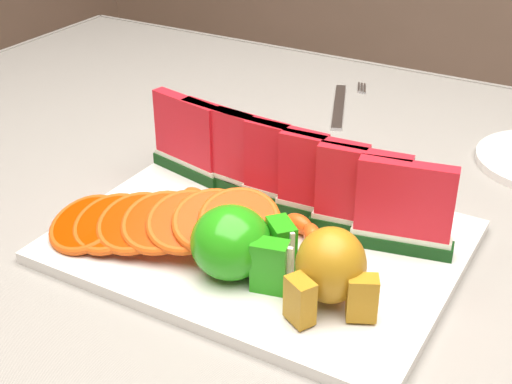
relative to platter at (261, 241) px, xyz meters
name	(u,v)px	position (x,y,z in m)	size (l,w,h in m)	color
table	(317,288)	(0.03, 0.09, -0.11)	(1.40, 0.90, 0.75)	#4C2619
tablecloth	(319,245)	(0.03, 0.09, -0.05)	(1.53, 1.03, 0.20)	gray
platter	(261,241)	(0.00, 0.00, 0.00)	(0.40, 0.30, 0.01)	silver
apple_cluster	(238,245)	(0.01, -0.07, 0.04)	(0.11, 0.09, 0.07)	#227B09
pear_cluster	(331,269)	(0.11, -0.07, 0.04)	(0.09, 0.09, 0.07)	#A28C09
fork	(341,105)	(-0.08, 0.39, 0.00)	(0.08, 0.19, 0.00)	silver
watermelon_row	(285,171)	(-0.01, 0.06, 0.05)	(0.39, 0.07, 0.10)	#0C3608
orange_fan_front	(160,222)	(-0.08, -0.07, 0.04)	(0.26, 0.15, 0.06)	#E35000
orange_fan_back	(309,171)	(0.00, 0.12, 0.03)	(0.29, 0.11, 0.05)	#E35000
tangerine_segments	(255,215)	(-0.02, 0.02, 0.02)	(0.18, 0.05, 0.02)	orange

